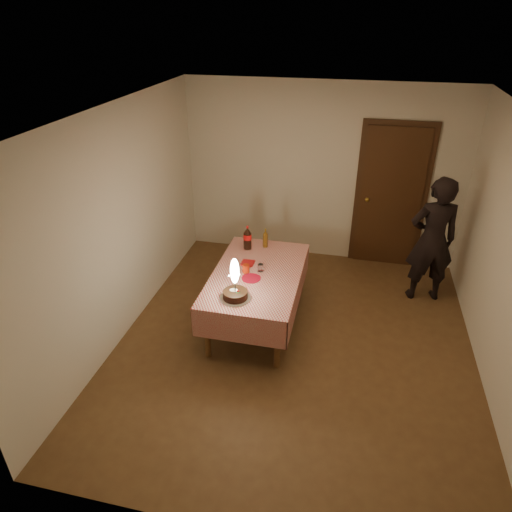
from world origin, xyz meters
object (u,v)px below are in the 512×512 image
(dining_table, at_px, (257,280))
(clear_cup, at_px, (261,268))
(amber_bottle_left, at_px, (265,239))
(red_plate, at_px, (251,278))
(birthday_cake, at_px, (235,288))
(photographer, at_px, (432,240))
(cola_bottle, at_px, (247,238))
(red_cup, at_px, (246,269))

(dining_table, distance_m, clear_cup, 0.15)
(amber_bottle_left, bearing_deg, red_plate, -89.70)
(red_plate, bearing_deg, birthday_cake, -99.95)
(birthday_cake, bearing_deg, dining_table, 78.86)
(dining_table, height_order, photographer, photographer)
(birthday_cake, xyz_separation_m, amber_bottle_left, (0.07, 1.23, -0.00))
(birthday_cake, relative_size, cola_bottle, 1.51)
(birthday_cake, xyz_separation_m, cola_bottle, (-0.14, 1.13, 0.03))
(dining_table, bearing_deg, cola_bottle, 114.01)
(red_plate, bearing_deg, photographer, 29.53)
(birthday_cake, relative_size, clear_cup, 5.34)
(birthday_cake, distance_m, photographer, 2.67)
(red_cup, distance_m, amber_bottle_left, 0.69)
(red_cup, bearing_deg, dining_table, 6.71)
(amber_bottle_left, distance_m, photographer, 2.11)
(amber_bottle_left, bearing_deg, cola_bottle, -154.97)
(dining_table, height_order, red_cup, red_cup)
(birthday_cake, bearing_deg, amber_bottle_left, 86.74)
(cola_bottle, bearing_deg, dining_table, -65.99)
(amber_bottle_left, relative_size, photographer, 0.15)
(clear_cup, relative_size, cola_bottle, 0.28)
(red_cup, xyz_separation_m, photographer, (2.16, 1.05, 0.10))
(birthday_cake, height_order, red_plate, birthday_cake)
(red_cup, xyz_separation_m, cola_bottle, (-0.12, 0.58, 0.10))
(dining_table, distance_m, red_plate, 0.17)
(birthday_cake, xyz_separation_m, red_cup, (-0.02, 0.54, -0.07))
(clear_cup, relative_size, photographer, 0.05)
(clear_cup, bearing_deg, cola_bottle, 118.91)
(dining_table, distance_m, amber_bottle_left, 0.70)
(photographer, bearing_deg, dining_table, -153.05)
(cola_bottle, distance_m, photographer, 2.33)
(red_plate, height_order, photographer, photographer)
(red_plate, distance_m, clear_cup, 0.21)
(birthday_cake, relative_size, amber_bottle_left, 1.88)
(red_plate, distance_m, cola_bottle, 0.75)
(red_cup, bearing_deg, clear_cup, 22.42)
(birthday_cake, bearing_deg, cola_bottle, 97.21)
(photographer, bearing_deg, cola_bottle, -168.47)
(dining_table, bearing_deg, clear_cup, 57.77)
(dining_table, relative_size, red_plate, 7.82)
(red_cup, xyz_separation_m, clear_cup, (0.16, 0.07, -0.01))
(dining_table, height_order, clear_cup, clear_cup)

